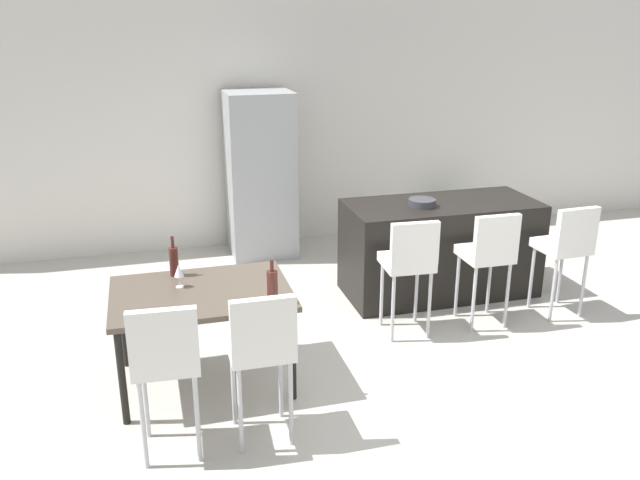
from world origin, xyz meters
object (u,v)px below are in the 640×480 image
(kitchen_island, at_px, (440,248))
(dining_chair_far, at_px, (261,344))
(dining_chair_near, at_px, (166,356))
(refrigerator, at_px, (260,175))
(bar_chair_right, at_px, (567,243))
(fruit_bowl, at_px, (422,203))
(wine_bottle_inner, at_px, (272,286))
(bar_chair_middle, at_px, (489,251))
(potted_plant, at_px, (457,209))
(dining_table, at_px, (201,300))
(wine_glass_left, at_px, (179,271))
(wine_bottle_right, at_px, (174,261))
(bar_chair_left, at_px, (409,259))

(kitchen_island, bearing_deg, dining_chair_far, -137.88)
(dining_chair_near, distance_m, refrigerator, 3.71)
(bar_chair_right, height_order, dining_chair_far, same)
(dining_chair_far, xyz_separation_m, fruit_bowl, (1.87, 1.85, 0.26))
(dining_chair_near, height_order, wine_bottle_inner, wine_bottle_inner)
(bar_chair_middle, bearing_deg, dining_chair_near, -157.88)
(potted_plant, bearing_deg, dining_chair_far, -131.60)
(kitchen_island, height_order, fruit_bowl, fruit_bowl)
(dining_table, xyz_separation_m, wine_glass_left, (-0.14, 0.11, 0.19))
(kitchen_island, relative_size, wine_bottle_right, 5.81)
(bar_chair_middle, bearing_deg, bar_chair_left, 179.99)
(dining_chair_near, relative_size, wine_bottle_right, 3.31)
(dining_table, xyz_separation_m, dining_chair_far, (0.29, -0.82, 0.03))
(fruit_bowl, bearing_deg, potted_plant, 53.23)
(bar_chair_left, relative_size, refrigerator, 0.57)
(bar_chair_left, distance_m, wine_bottle_right, 1.91)
(dining_chair_far, bearing_deg, dining_table, 109.27)
(dining_table, distance_m, wine_bottle_right, 0.43)
(bar_chair_middle, relative_size, dining_table, 0.82)
(dining_table, relative_size, refrigerator, 0.69)
(wine_bottle_right, height_order, fruit_bowl, wine_bottle_right)
(bar_chair_middle, bearing_deg, potted_plant, 69.03)
(bar_chair_right, xyz_separation_m, potted_plant, (0.14, 2.36, -0.36))
(dining_table, distance_m, wine_glass_left, 0.26)
(dining_table, distance_m, dining_chair_near, 0.87)
(bar_chair_right, relative_size, potted_plant, 1.81)
(wine_glass_left, height_order, refrigerator, refrigerator)
(bar_chair_right, distance_m, dining_chair_far, 3.16)
(dining_chair_far, height_order, refrigerator, refrigerator)
(kitchen_island, relative_size, potted_plant, 3.18)
(fruit_bowl, bearing_deg, bar_chair_left, -119.84)
(wine_bottle_right, bearing_deg, wine_bottle_inner, -48.25)
(refrigerator, relative_size, potted_plant, 3.17)
(fruit_bowl, bearing_deg, dining_table, -154.54)
(bar_chair_left, relative_size, dining_chair_near, 1.00)
(kitchen_island, relative_size, bar_chair_middle, 1.75)
(dining_table, height_order, dining_chair_far, dining_chair_far)
(bar_chair_right, xyz_separation_m, fruit_bowl, (-1.09, 0.72, 0.26))
(bar_chair_right, xyz_separation_m, refrigerator, (-2.32, 2.37, 0.22))
(bar_chair_middle, relative_size, wine_glass_left, 6.03)
(wine_glass_left, height_order, potted_plant, wine_glass_left)
(bar_chair_middle, bearing_deg, bar_chair_right, 0.01)
(dining_chair_near, distance_m, potted_plant, 5.08)
(bar_chair_left, bearing_deg, wine_bottle_right, 178.66)
(dining_chair_far, bearing_deg, kitchen_island, 42.12)
(dining_table, relative_size, wine_bottle_inner, 3.96)
(dining_table, bearing_deg, potted_plant, 38.23)
(dining_chair_near, xyz_separation_m, refrigerator, (1.22, 3.49, 0.22))
(bar_chair_left, relative_size, wine_glass_left, 6.03)
(bar_chair_middle, height_order, potted_plant, bar_chair_middle)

